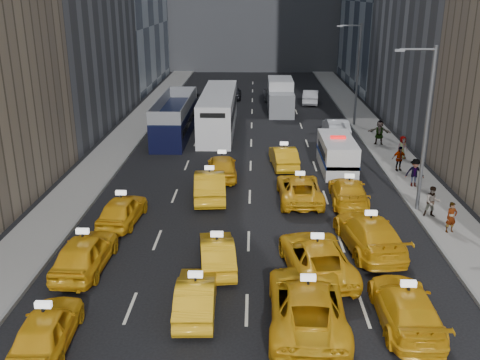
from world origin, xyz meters
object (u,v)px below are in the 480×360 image
object	(u,v)px
nypd_van	(337,155)
box_truck	(281,97)
double_decker	(175,118)
city_bus	(218,112)
pedestrian_0	(451,217)

from	to	relation	value
nypd_van	box_truck	xyz separation A→B (m)	(-3.02, 18.49, 0.52)
double_decker	city_bus	xyz separation A→B (m)	(3.51, 2.04, 0.09)
double_decker	box_truck	distance (m)	13.45
double_decker	nypd_van	bearing A→B (deg)	-40.37
double_decker	pedestrian_0	size ratio (longest dim) A/B	7.10
box_truck	pedestrian_0	xyz separation A→B (m)	(7.22, -28.76, -0.65)
city_bus	pedestrian_0	bearing A→B (deg)	-57.85
city_bus	double_decker	bearing A→B (deg)	-149.38
nypd_van	box_truck	size ratio (longest dim) A/B	0.80
city_bus	pedestrian_0	world-z (taller)	city_bus
box_truck	pedestrian_0	size ratio (longest dim) A/B	4.56
nypd_van	pedestrian_0	size ratio (longest dim) A/B	3.64
box_truck	pedestrian_0	world-z (taller)	box_truck
double_decker	box_truck	bearing A→B (deg)	41.55
pedestrian_0	double_decker	bearing A→B (deg)	116.20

